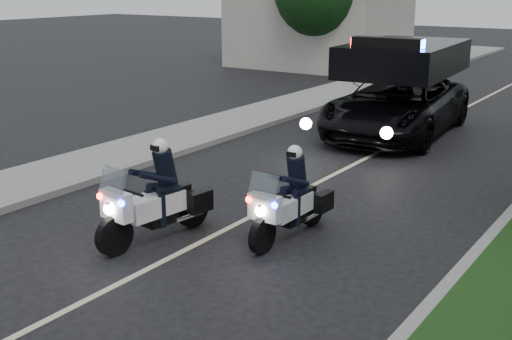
% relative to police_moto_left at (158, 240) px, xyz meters
% --- Properties ---
extents(ground, '(120.00, 120.00, 0.00)m').
position_rel_police_moto_left_xyz_m(ground, '(0.70, -3.50, 0.00)').
color(ground, black).
rests_on(ground, ground).
extents(curb_left, '(0.20, 60.00, 0.15)m').
position_rel_police_moto_left_xyz_m(curb_left, '(-3.40, 6.50, 0.07)').
color(curb_left, gray).
rests_on(curb_left, ground).
extents(sidewalk_left, '(2.00, 60.00, 0.16)m').
position_rel_police_moto_left_xyz_m(sidewalk_left, '(-4.50, 6.50, 0.08)').
color(sidewalk_left, gray).
rests_on(sidewalk_left, ground).
extents(lane_marking, '(0.12, 50.00, 0.01)m').
position_rel_police_moto_left_xyz_m(lane_marking, '(0.70, 6.50, 0.00)').
color(lane_marking, '#BFB78C').
rests_on(lane_marking, ground).
extents(police_moto_left, '(0.99, 2.17, 1.78)m').
position_rel_police_moto_left_xyz_m(police_moto_left, '(0.00, 0.00, 0.00)').
color(police_moto_left, silver).
rests_on(police_moto_left, ground).
extents(police_moto_right, '(0.72, 1.95, 1.64)m').
position_rel_police_moto_left_xyz_m(police_moto_right, '(1.84, 1.35, 0.00)').
color(police_moto_right, silver).
rests_on(police_moto_right, ground).
extents(police_suv, '(3.41, 6.52, 3.07)m').
position_rel_police_moto_left_xyz_m(police_suv, '(0.26, 9.87, 0.00)').
color(police_suv, black).
rests_on(police_suv, ground).
extents(bicycle, '(0.74, 1.66, 0.84)m').
position_rel_police_moto_left_xyz_m(bicycle, '(-1.61, 16.35, 0.00)').
color(bicycle, black).
rests_on(bicycle, ground).
extents(cyclist, '(0.71, 0.51, 1.86)m').
position_rel_police_moto_left_xyz_m(cyclist, '(-1.61, 16.35, 0.00)').
color(cyclist, black).
rests_on(cyclist, ground).
extents(tree_left_near, '(5.70, 5.70, 7.55)m').
position_rel_police_moto_left_xyz_m(tree_left_near, '(-7.99, 20.33, 0.00)').
color(tree_left_near, '#133812').
rests_on(tree_left_near, ground).
extents(tree_left_far, '(6.74, 6.74, 10.92)m').
position_rel_police_moto_left_xyz_m(tree_left_far, '(-9.12, 24.89, 0.00)').
color(tree_left_far, '#1C3510').
rests_on(tree_left_far, ground).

